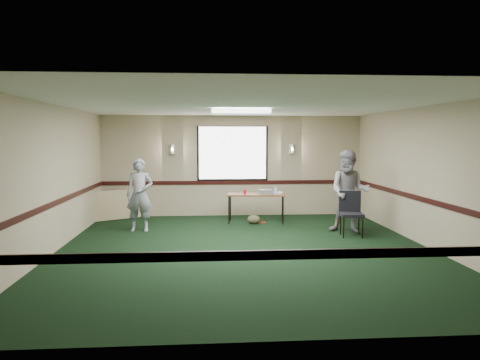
{
  "coord_description": "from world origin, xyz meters",
  "views": [
    {
      "loc": [
        -0.74,
        -8.59,
        2.07
      ],
      "look_at": [
        0.0,
        1.3,
        1.2
      ],
      "focal_mm": 35.0,
      "sensor_mm": 36.0,
      "label": 1
    }
  ],
  "objects": [
    {
      "name": "conference_chair",
      "position": [
        2.37,
        1.14,
        0.56
      ],
      "size": [
        0.52,
        0.54,
        0.96
      ],
      "rotation": [
        0.0,
        0.0,
        -0.12
      ],
      "color": "black",
      "rests_on": "ground"
    },
    {
      "name": "game_console",
      "position": [
        1.07,
        2.84,
        0.74
      ],
      "size": [
        0.19,
        0.15,
        0.05
      ],
      "primitive_type": "cube",
      "rotation": [
        0.0,
        0.0,
        -0.04
      ],
      "color": "white",
      "rests_on": "folding_table"
    },
    {
      "name": "person_right",
      "position": [
        2.44,
        1.47,
        0.91
      ],
      "size": [
        1.09,
        0.99,
        1.83
      ],
      "primitive_type": "imported",
      "rotation": [
        0.0,
        0.0,
        -0.41
      ],
      "color": "#778CBA",
      "rests_on": "ground"
    },
    {
      "name": "person_left",
      "position": [
        -2.21,
        1.98,
        0.82
      ],
      "size": [
        0.63,
        0.43,
        1.64
      ],
      "primitive_type": "imported",
      "rotation": [
        0.0,
        0.0,
        -0.07
      ],
      "color": "#445A96",
      "rests_on": "ground"
    },
    {
      "name": "duffel_bag",
      "position": [
        0.44,
        2.65,
        0.11
      ],
      "size": [
        0.34,
        0.27,
        0.22
      ],
      "primitive_type": "ellipsoid",
      "rotation": [
        0.0,
        0.0,
        -0.1
      ],
      "color": "#474328",
      "rests_on": "ground"
    },
    {
      "name": "cable_coil",
      "position": [
        0.6,
        2.81,
        0.01
      ],
      "size": [
        0.32,
        0.32,
        0.02
      ],
      "primitive_type": "torus",
      "rotation": [
        0.0,
        0.0,
        -0.07
      ],
      "color": "red",
      "rests_on": "ground"
    },
    {
      "name": "ground",
      "position": [
        0.0,
        0.0,
        0.0
      ],
      "size": [
        8.0,
        8.0,
        0.0
      ],
      "primitive_type": "plane",
      "color": "black",
      "rests_on": "ground"
    },
    {
      "name": "folded_table",
      "position": [
        -3.0,
        3.6,
        0.37
      ],
      "size": [
        1.35,
        0.97,
        0.75
      ],
      "primitive_type": "cube",
      "rotation": [
        -0.21,
        0.0,
        0.57
      ],
      "color": "tan",
      "rests_on": "ground"
    },
    {
      "name": "projector",
      "position": [
        0.75,
        2.8,
        0.77
      ],
      "size": [
        0.37,
        0.33,
        0.11
      ],
      "primitive_type": "cube",
      "rotation": [
        0.0,
        0.0,
        0.18
      ],
      "color": "gray",
      "rests_on": "folding_table"
    },
    {
      "name": "red_cup",
      "position": [
        0.24,
        2.84,
        0.77
      ],
      "size": [
        0.07,
        0.07,
        0.11
      ],
      "primitive_type": "cylinder",
      "color": "red",
      "rests_on": "folding_table"
    },
    {
      "name": "water_bottle",
      "position": [
        0.97,
        2.66,
        0.81
      ],
      "size": [
        0.06,
        0.06,
        0.19
      ],
      "primitive_type": "cylinder",
      "color": "#97D1F7",
      "rests_on": "folding_table"
    },
    {
      "name": "folding_table",
      "position": [
        0.52,
        2.85,
        0.66
      ],
      "size": [
        1.5,
        0.76,
        0.72
      ],
      "rotation": [
        0.0,
        0.0,
        -0.13
      ],
      "color": "brown",
      "rests_on": "ground"
    },
    {
      "name": "room_shell",
      "position": [
        0.0,
        2.12,
        1.58
      ],
      "size": [
        8.0,
        8.02,
        8.0
      ],
      "color": "tan",
      "rests_on": "ground"
    }
  ]
}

